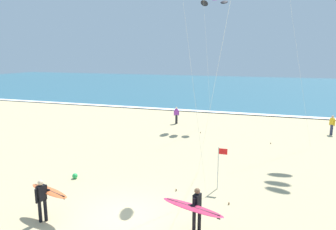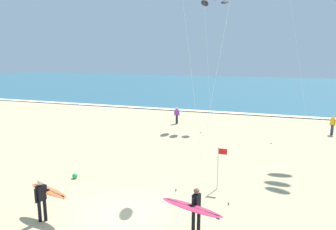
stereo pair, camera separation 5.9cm
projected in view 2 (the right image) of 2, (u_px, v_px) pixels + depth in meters
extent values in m
plane|color=tan|center=(123.00, 216.00, 12.54)|extent=(160.00, 160.00, 0.00)
cube|color=#2D6075|center=(246.00, 87.00, 62.35)|extent=(160.00, 60.00, 0.08)
cube|color=white|center=(221.00, 112.00, 34.76)|extent=(160.00, 1.06, 0.01)
cylinder|color=black|center=(193.00, 221.00, 11.32)|extent=(0.13, 0.13, 0.88)
cylinder|color=black|center=(199.00, 220.00, 11.38)|extent=(0.13, 0.13, 0.88)
cube|color=black|center=(196.00, 202.00, 11.21)|extent=(0.28, 0.38, 0.60)
cube|color=white|center=(194.00, 200.00, 11.25)|extent=(0.06, 0.20, 0.32)
sphere|color=brown|center=(197.00, 191.00, 11.13)|extent=(0.21, 0.21, 0.21)
cylinder|color=black|center=(193.00, 202.00, 11.00)|extent=(0.09, 0.09, 0.26)
cylinder|color=black|center=(190.00, 205.00, 10.98)|extent=(0.26, 0.14, 0.14)
cylinder|color=black|center=(199.00, 200.00, 11.40)|extent=(0.09, 0.09, 0.56)
ellipsoid|color=#D83359|center=(191.00, 207.00, 10.92)|extent=(2.45, 1.09, 0.13)
cube|color=#333333|center=(191.00, 206.00, 10.92)|extent=(2.05, 0.56, 0.06)
cube|color=#262628|center=(218.00, 217.00, 10.39)|extent=(0.12, 0.04, 0.14)
cylinder|color=black|center=(40.00, 211.00, 12.05)|extent=(0.13, 0.13, 0.88)
cylinder|color=black|center=(45.00, 210.00, 12.12)|extent=(0.13, 0.13, 0.88)
cube|color=black|center=(41.00, 193.00, 11.94)|extent=(0.27, 0.37, 0.60)
cube|color=yellow|center=(39.00, 191.00, 11.99)|extent=(0.05, 0.20, 0.32)
sphere|color=beige|center=(40.00, 182.00, 11.86)|extent=(0.21, 0.21, 0.21)
cylinder|color=black|center=(36.00, 196.00, 11.76)|extent=(0.09, 0.09, 0.56)
cylinder|color=black|center=(46.00, 188.00, 12.12)|extent=(0.09, 0.09, 0.26)
cylinder|color=black|center=(47.00, 190.00, 12.25)|extent=(0.26, 0.13, 0.14)
ellipsoid|color=orange|center=(49.00, 191.00, 12.26)|extent=(2.00, 0.89, 0.21)
cube|color=#333333|center=(49.00, 190.00, 12.25)|extent=(1.67, 0.38, 0.13)
cube|color=#262628|center=(63.00, 197.00, 11.86)|extent=(0.12, 0.04, 0.14)
ellipsoid|color=black|center=(225.00, 2.00, 27.44)|extent=(0.65, 1.12, 0.53)
ellipsoid|color=black|center=(205.00, 3.00, 28.02)|extent=(0.65, 1.12, 0.53)
cylinder|color=silver|center=(208.00, 66.00, 26.76)|extent=(0.04, 4.34, 10.73)
cylinder|color=brown|center=(201.00, 133.00, 25.79)|extent=(0.06, 0.06, 0.10)
cylinder|color=silver|center=(192.00, 80.00, 13.51)|extent=(1.51, 0.22, 10.40)
cylinder|color=brown|center=(176.00, 190.00, 14.85)|extent=(0.06, 0.06, 0.10)
cylinder|color=silver|center=(214.00, 85.00, 14.43)|extent=(2.15, 3.36, 9.82)
cylinder|color=brown|center=(228.00, 204.00, 13.48)|extent=(0.06, 0.06, 0.10)
cylinder|color=silver|center=(298.00, 52.00, 20.91)|extent=(2.64, 0.17, 12.87)
cylinder|color=brown|center=(271.00, 143.00, 22.64)|extent=(0.06, 0.06, 0.10)
cylinder|color=#2D334C|center=(332.00, 130.00, 25.17)|extent=(0.22, 0.22, 0.84)
cube|color=gold|center=(333.00, 121.00, 25.04)|extent=(0.35, 0.35, 0.54)
sphere|color=tan|center=(333.00, 117.00, 24.96)|extent=(0.20, 0.20, 0.20)
cylinder|color=gold|center=(335.00, 123.00, 24.87)|extent=(0.08, 0.08, 0.50)
cylinder|color=gold|center=(330.00, 122.00, 25.24)|extent=(0.08, 0.08, 0.50)
cylinder|color=black|center=(177.00, 119.00, 29.30)|extent=(0.22, 0.22, 0.84)
cube|color=purple|center=(177.00, 112.00, 29.17)|extent=(0.36, 0.29, 0.54)
sphere|color=beige|center=(177.00, 108.00, 29.10)|extent=(0.20, 0.20, 0.20)
cylinder|color=purple|center=(175.00, 113.00, 29.17)|extent=(0.08, 0.08, 0.50)
cylinder|color=purple|center=(179.00, 113.00, 29.20)|extent=(0.08, 0.08, 0.50)
cylinder|color=silver|center=(218.00, 168.00, 14.90)|extent=(0.05, 0.05, 2.10)
cube|color=red|center=(223.00, 152.00, 14.67)|extent=(0.40, 0.02, 0.28)
sphere|color=green|center=(75.00, 176.00, 16.34)|extent=(0.28, 0.28, 0.28)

